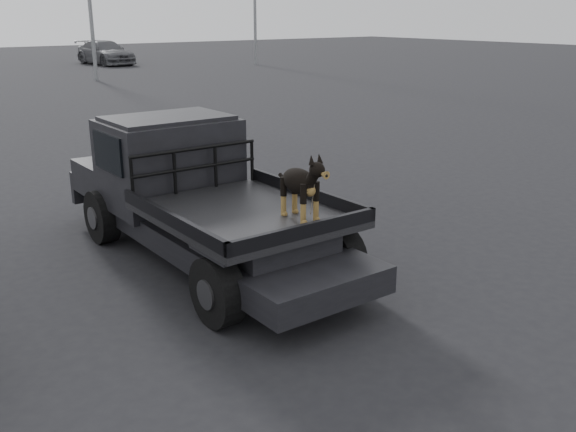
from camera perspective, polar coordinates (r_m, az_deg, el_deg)
ground at (r=7.22m, az=-7.14°, el=-8.35°), size 120.00×120.00×0.00m
flatbed_ute at (r=8.48m, az=-7.35°, el=-0.98°), size 2.00×5.40×0.92m
ute_cab at (r=9.06m, az=-10.56°, el=5.98°), size 1.72×1.30×0.88m
headache_rack at (r=8.44m, az=-8.22°, el=4.10°), size 1.80×0.08×0.55m
dog at (r=7.17m, az=1.06°, el=2.64°), size 0.32×0.60×0.74m
distant_car_b at (r=42.93m, az=-15.92°, el=13.79°), size 2.49×5.17×1.45m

